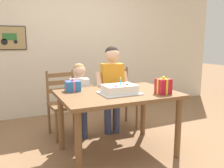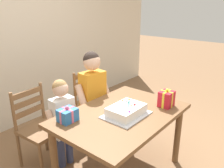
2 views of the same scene
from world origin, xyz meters
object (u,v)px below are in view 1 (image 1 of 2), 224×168
at_px(birthday_cake, 119,90).
at_px(chair_left, 64,103).
at_px(gift_box_red_large, 73,86).
at_px(child_younger, 80,94).
at_px(child_older, 112,81).
at_px(gift_box_beside_cake, 163,86).
at_px(chair_right, 120,97).
at_px(dining_table, 118,101).

xyz_separation_m(birthday_cake, chair_left, (-0.42, 0.90, -0.33)).
bearing_deg(gift_box_red_large, birthday_cake, -39.34).
bearing_deg(child_younger, child_older, -0.06).
distance_m(gift_box_beside_cake, chair_left, 1.45).
height_order(birthday_cake, gift_box_beside_cake, gift_box_beside_cake).
bearing_deg(chair_right, birthday_cake, -116.42).
bearing_deg(dining_table, chair_left, 117.70).
distance_m(dining_table, child_younger, 0.66).
bearing_deg(chair_right, child_younger, -161.53).
xyz_separation_m(birthday_cake, gift_box_red_large, (-0.44, 0.36, 0.01)).
height_order(gift_box_red_large, child_younger, child_younger).
height_order(birthday_cake, child_younger, child_younger).
height_order(dining_table, gift_box_red_large, gift_box_red_large).
distance_m(chair_right, child_younger, 0.77).
xyz_separation_m(chair_right, child_older, (-0.24, -0.24, 0.30)).
bearing_deg(chair_left, gift_box_red_large, -91.49).
distance_m(gift_box_beside_cake, chair_right, 1.16).
bearing_deg(birthday_cake, chair_left, 115.15).
bearing_deg(child_older, dining_table, -108.61).
bearing_deg(birthday_cake, gift_box_beside_cake, -23.88).
xyz_separation_m(gift_box_beside_cake, chair_right, (0.00, 1.10, -0.37)).
height_order(dining_table, birthday_cake, birthday_cake).
relative_size(dining_table, child_older, 1.05).
distance_m(dining_table, chair_right, 0.95).
bearing_deg(birthday_cake, gift_box_red_large, 140.66).
distance_m(dining_table, gift_box_red_large, 0.56).
height_order(gift_box_red_large, gift_box_beside_cake, gift_box_beside_cake).
bearing_deg(chair_left, chair_right, 0.01).
relative_size(gift_box_beside_cake, chair_left, 0.22).
bearing_deg(dining_table, child_younger, 115.05).
distance_m(gift_box_beside_cake, child_younger, 1.14).
bearing_deg(gift_box_beside_cake, child_older, 105.24).
relative_size(gift_box_red_large, gift_box_beside_cake, 0.83).
bearing_deg(gift_box_red_large, gift_box_beside_cake, -32.17).
bearing_deg(chair_left, child_older, -20.53).
distance_m(dining_table, child_older, 0.64).
bearing_deg(child_younger, chair_left, 123.80).
xyz_separation_m(chair_right, child_younger, (-0.71, -0.24, 0.17)).
bearing_deg(chair_left, birthday_cake, -64.85).
height_order(birthday_cake, gift_box_red_large, birthday_cake).
bearing_deg(gift_box_red_large, dining_table, -32.60).
xyz_separation_m(birthday_cake, child_older, (0.21, 0.66, -0.03)).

